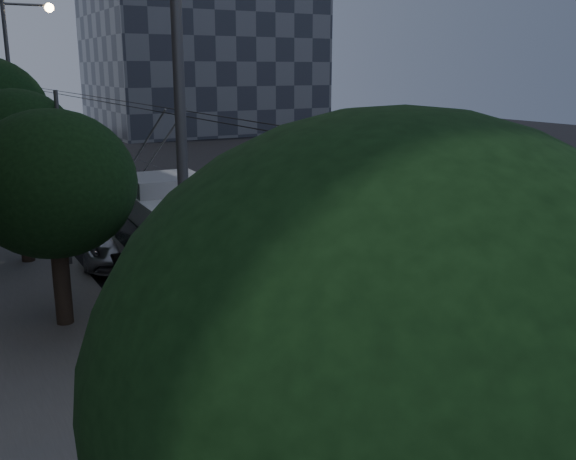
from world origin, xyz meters
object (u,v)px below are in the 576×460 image
(car_white_c, at_px, (34,183))
(trolleybus, at_px, (203,262))
(car_white_d, at_px, (9,158))
(streetlamp_near, at_px, (202,120))
(car_white_b, at_px, (73,187))
(pickup_silver, at_px, (123,235))
(car_white_a, at_px, (96,212))
(streetlamp_far, at_px, (19,82))

(car_white_c, bearing_deg, trolleybus, -85.27)
(car_white_c, distance_m, car_white_d, 10.50)
(car_white_c, xyz_separation_m, streetlamp_near, (-0.49, -25.72, 5.16))
(car_white_c, bearing_deg, car_white_b, -55.23)
(pickup_silver, xyz_separation_m, streetlamp_near, (-1.47, -11.55, 4.95))
(car_white_c, bearing_deg, pickup_silver, -84.60)
(car_white_c, relative_size, streetlamp_near, 0.40)
(trolleybus, height_order, car_white_c, trolleybus)
(car_white_a, height_order, car_white_c, car_white_a)
(streetlamp_far, bearing_deg, car_white_b, -6.54)
(trolleybus, distance_m, car_white_d, 31.74)
(streetlamp_near, bearing_deg, trolleybus, 69.32)
(trolleybus, relative_size, streetlamp_far, 1.21)
(pickup_silver, relative_size, car_white_a, 1.48)
(trolleybus, xyz_separation_m, pickup_silver, (-0.23, 7.04, -0.83))
(car_white_a, relative_size, streetlamp_near, 0.42)
(car_white_a, bearing_deg, car_white_c, 122.27)
(trolleybus, bearing_deg, pickup_silver, 94.63)
(car_white_a, bearing_deg, car_white_d, 118.29)
(car_white_a, distance_m, car_white_d, 19.58)
(car_white_a, distance_m, streetlamp_far, 8.85)
(car_white_d, bearing_deg, trolleybus, -74.68)
(car_white_a, bearing_deg, streetlamp_near, -70.90)
(car_white_a, distance_m, car_white_b, 6.62)
(car_white_a, bearing_deg, streetlamp_far, 128.51)
(car_white_d, relative_size, streetlamp_near, 0.49)
(car_white_b, height_order, streetlamp_near, streetlamp_near)
(car_white_a, relative_size, car_white_d, 0.87)
(trolleybus, bearing_deg, car_white_a, 92.85)
(pickup_silver, relative_size, streetlamp_far, 0.60)
(streetlamp_near, bearing_deg, car_white_b, 84.86)
(pickup_silver, height_order, car_white_d, pickup_silver)
(car_white_b, relative_size, car_white_c, 1.21)
(streetlamp_far, bearing_deg, car_white_a, -76.32)
(streetlamp_far, bearing_deg, trolleybus, -84.91)
(car_white_c, height_order, streetlamp_far, streetlamp_far)
(car_white_a, height_order, car_white_b, car_white_a)
(pickup_silver, distance_m, streetlamp_far, 13.14)
(car_white_d, bearing_deg, pickup_silver, -74.61)
(trolleybus, relative_size, streetlamp_near, 1.27)
(pickup_silver, xyz_separation_m, streetlamp_far, (-1.46, 11.97, 5.21))
(car_white_a, distance_m, streetlamp_near, 17.51)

